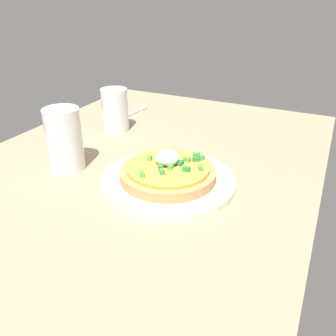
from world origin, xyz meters
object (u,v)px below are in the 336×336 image
object	(u,v)px
cup_near	(65,142)
cup_far	(115,112)
pizza	(168,171)
fork	(137,111)
plate	(168,181)

from	to	relation	value
cup_near	cup_far	distance (cm)	21.60
pizza	cup_far	xyz separation A→B (cm)	(18.57, 23.44, 1.98)
cup_far	fork	bearing A→B (deg)	9.20
pizza	plate	bearing A→B (deg)	-167.11
pizza	fork	xyz separation A→B (cm)	(32.90, 25.76, -2.41)
pizza	cup_near	world-z (taller)	cup_near
cup_far	plate	bearing A→B (deg)	-128.44
plate	pizza	xyz separation A→B (cm)	(0.05, 0.01, 2.02)
fork	plate	bearing A→B (deg)	-137.96
fork	cup_near	bearing A→B (deg)	-167.85
cup_near	cup_far	world-z (taller)	cup_near
pizza	cup_far	world-z (taller)	cup_far
plate	cup_far	bearing A→B (deg)	51.56
cup_far	fork	xyz separation A→B (cm)	(14.33, 2.32, -4.39)
plate	cup_far	distance (cm)	30.21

